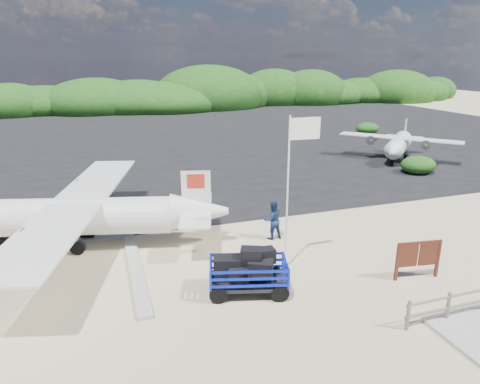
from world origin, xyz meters
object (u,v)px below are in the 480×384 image
object	(u,v)px
crew_b	(273,220)
aircraft_small	(62,146)
baggage_cart	(248,293)
flagpole	(285,268)
aircraft_large	(287,136)
signboard	(415,278)
crew_a	(199,209)

from	to	relation	value
crew_b	aircraft_small	xyz separation A→B (m)	(-10.43, 25.77, -0.90)
baggage_cart	flagpole	distance (m)	2.34
aircraft_large	aircraft_small	world-z (taller)	aircraft_large
aircraft_large	signboard	bearing A→B (deg)	89.87
baggage_cart	aircraft_small	distance (m)	30.89
signboard	aircraft_large	size ratio (longest dim) A/B	0.13
baggage_cart	signboard	world-z (taller)	signboard
flagpole	crew_b	bearing A→B (deg)	77.27
aircraft_small	signboard	bearing A→B (deg)	71.12
flagpole	signboard	world-z (taller)	flagpole
signboard	aircraft_small	distance (m)	33.98
baggage_cart	crew_a	bearing A→B (deg)	107.55
signboard	crew_b	world-z (taller)	crew_b
flagpole	aircraft_small	world-z (taller)	flagpole
flagpole	aircraft_large	bearing A→B (deg)	65.33
flagpole	crew_b	size ratio (longest dim) A/B	3.33
aircraft_small	crew_b	bearing A→B (deg)	68.59
flagpole	aircraft_small	bearing A→B (deg)	108.87
signboard	crew_b	bearing A→B (deg)	133.89
crew_a	aircraft_small	xyz separation A→B (m)	(-7.58, 23.35, -0.94)
crew_a	crew_b	distance (m)	3.74
signboard	baggage_cart	bearing A→B (deg)	178.97
aircraft_small	baggage_cart	bearing A→B (deg)	61.20
crew_b	aircraft_small	bearing A→B (deg)	-68.18
aircraft_small	crew_a	bearing A→B (deg)	64.54
crew_b	flagpole	bearing A→B (deg)	77.05
baggage_cart	signboard	distance (m)	6.40
crew_b	aircraft_large	world-z (taller)	aircraft_large
crew_a	baggage_cart	bearing A→B (deg)	113.43
flagpole	aircraft_large	world-z (taller)	flagpole
signboard	flagpole	bearing A→B (deg)	160.51
crew_b	aircraft_small	size ratio (longest dim) A/B	0.23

